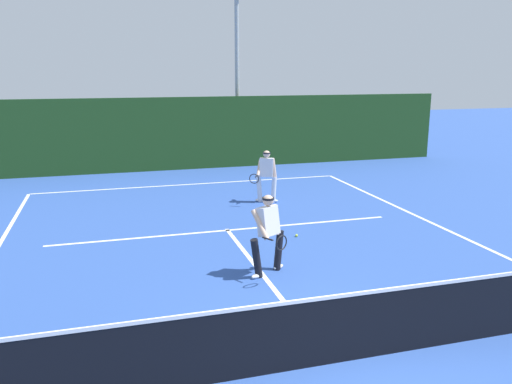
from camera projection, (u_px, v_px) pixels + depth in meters
ground_plane at (332, 363)px, 7.08m from camera, size 80.00×80.00×0.00m
court_line_baseline_far at (191, 184)px, 18.17m from camera, size 10.61×0.10×0.01m
court_line_service at (228, 230)px, 12.95m from camera, size 8.65×0.10×0.01m
court_line_centre at (264, 276)px, 10.07m from camera, size 0.10×6.40×0.01m
tennis_net at (334, 329)px, 6.96m from camera, size 11.62×0.09×1.09m
player_near at (268, 231)px, 10.00m from camera, size 0.85×1.02×1.60m
player_far at (266, 174)px, 15.55m from camera, size 0.99×0.84×1.58m
tennis_ball at (297, 236)px, 12.44m from camera, size 0.07×0.07×0.07m
back_fence_windscreen at (178, 134)px, 20.55m from camera, size 22.91×0.12×2.89m
light_pole at (237, 57)px, 21.40m from camera, size 0.55×0.44×7.22m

